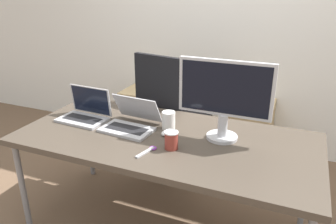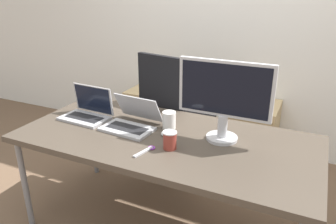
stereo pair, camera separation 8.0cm
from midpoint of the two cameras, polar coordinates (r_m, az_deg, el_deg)
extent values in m
cube|color=white|center=(3.32, 11.82, 15.47)|extent=(10.00, 0.05, 2.60)
cube|color=#473D33|center=(2.10, 0.58, -4.73)|extent=(1.90, 0.89, 0.04)
cylinder|color=gray|center=(2.49, -22.81, -11.48)|extent=(0.04, 0.04, 0.68)
cylinder|color=gray|center=(2.98, -12.05, -4.60)|extent=(0.04, 0.04, 0.68)
cylinder|color=gray|center=(2.47, 24.22, -12.08)|extent=(0.04, 0.04, 0.68)
cylinder|color=#232326|center=(3.13, 2.65, -9.41)|extent=(0.56, 0.56, 0.04)
cylinder|color=gray|center=(3.01, 2.72, -5.50)|extent=(0.05, 0.05, 0.44)
cube|color=black|center=(2.92, 2.80, -1.63)|extent=(0.56, 0.56, 0.07)
cube|color=black|center=(2.60, -0.25, 3.33)|extent=(0.44, 0.12, 0.60)
cube|color=tan|center=(3.58, -2.30, -0.41)|extent=(0.41, 0.47, 0.58)
cube|color=tan|center=(3.38, -4.15, -1.78)|extent=(0.38, 0.01, 0.46)
cube|color=tan|center=(3.26, 15.38, -3.51)|extent=(0.41, 0.47, 0.58)
cube|color=tan|center=(3.04, 14.54, -5.26)|extent=(0.38, 0.01, 0.46)
cube|color=#ADADB2|center=(2.40, -13.43, -1.10)|extent=(0.35, 0.23, 0.02)
cube|color=black|center=(2.40, -13.45, -0.89)|extent=(0.28, 0.13, 0.00)
cube|color=#ADADB2|center=(2.44, -11.98, 2.21)|extent=(0.34, 0.05, 0.21)
cube|color=black|center=(2.44, -12.06, 2.18)|extent=(0.31, 0.04, 0.19)
cube|color=#ADADB2|center=(2.18, -6.09, -2.97)|extent=(0.35, 0.23, 0.02)
cube|color=black|center=(2.18, -6.10, -2.75)|extent=(0.29, 0.13, 0.00)
cube|color=#ADADB2|center=(2.26, -4.16, 0.77)|extent=(0.35, 0.13, 0.19)
cube|color=black|center=(2.26, -4.21, 0.79)|extent=(0.32, 0.12, 0.17)
cylinder|color=#B7B7BC|center=(2.08, 10.43, -4.44)|extent=(0.20, 0.20, 0.02)
cylinder|color=#B7B7BC|center=(2.05, 10.58, -2.44)|extent=(0.06, 0.06, 0.14)
cube|color=#B7B7BC|center=(1.97, 11.05, 3.95)|extent=(0.57, 0.03, 0.34)
cube|color=black|center=(1.95, 10.93, 3.82)|extent=(0.53, 0.00, 0.31)
ellipsoid|color=silver|center=(2.10, 0.57, -3.69)|extent=(0.04, 0.07, 0.03)
cylinder|color=white|center=(2.18, 1.24, -1.45)|extent=(0.09, 0.09, 0.12)
cylinder|color=maroon|center=(1.92, 1.53, -5.05)|extent=(0.08, 0.08, 0.10)
cylinder|color=white|center=(1.90, 1.54, -3.57)|extent=(0.08, 0.08, 0.01)
cube|color=#B2B2B7|center=(1.90, -3.11, -6.97)|extent=(0.06, 0.15, 0.01)
torus|color=purple|center=(1.94, -1.75, -6.25)|extent=(0.05, 0.05, 0.01)
camera|label=1|loc=(0.04, -88.89, 0.44)|focal=35.00mm
camera|label=2|loc=(0.04, 91.11, -0.44)|focal=35.00mm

